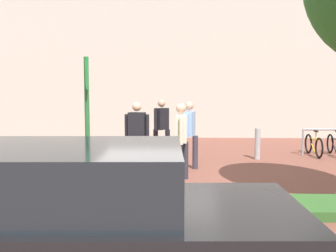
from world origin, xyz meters
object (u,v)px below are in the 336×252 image
(person_casual_tan, at_px, (189,131))
(car_black_suv, at_px, (69,228))
(person_shirt_white, at_px, (181,136))
(bollard_steel, at_px, (257,144))
(parking_sign_post, at_px, (87,111))
(person_suited_navy, at_px, (137,132))
(bike_at_sign, at_px, (93,188))
(person_suited_dark, at_px, (162,125))

(person_casual_tan, relative_size, car_black_suv, 0.39)
(person_shirt_white, bearing_deg, bollard_steel, 50.51)
(parking_sign_post, xyz_separation_m, person_shirt_white, (1.57, 2.30, -0.70))
(person_shirt_white, bearing_deg, person_casual_tan, 80.52)
(person_suited_navy, bearing_deg, bike_at_sign, -98.79)
(bollard_steel, distance_m, person_casual_tan, 2.55)
(bike_at_sign, bearing_deg, person_suited_dark, 78.92)
(bike_at_sign, relative_size, car_black_suv, 0.36)
(bike_at_sign, relative_size, person_shirt_white, 0.92)
(bollard_steel, xyz_separation_m, person_suited_navy, (-3.28, -1.91, 0.53))
(parking_sign_post, distance_m, person_shirt_white, 2.87)
(car_black_suv, bearing_deg, person_suited_navy, 90.11)
(parking_sign_post, bearing_deg, bollard_steel, 52.81)
(person_suited_navy, bearing_deg, parking_sign_post, -99.27)
(person_shirt_white, distance_m, person_suited_navy, 1.31)
(parking_sign_post, relative_size, person_shirt_white, 1.50)
(parking_sign_post, xyz_separation_m, person_suited_navy, (0.50, 3.06, -0.70))
(person_suited_dark, bearing_deg, car_black_suv, -93.50)
(parking_sign_post, bearing_deg, person_suited_navy, 80.73)
(parking_sign_post, bearing_deg, person_suited_dark, 78.69)
(bike_at_sign, height_order, person_suited_dark, person_suited_dark)
(parking_sign_post, relative_size, bollard_steel, 2.87)
(parking_sign_post, bearing_deg, bike_at_sign, 70.19)
(parking_sign_post, height_order, bollard_steel, parking_sign_post)
(bike_at_sign, relative_size, person_suited_dark, 0.92)
(person_shirt_white, relative_size, person_suited_dark, 1.00)
(parking_sign_post, xyz_separation_m, car_black_suv, (0.51, -3.04, -0.92))
(bollard_steel, distance_m, person_suited_dark, 2.82)
(person_casual_tan, xyz_separation_m, person_suited_navy, (-1.27, -0.43, 0.00))
(bike_at_sign, xyz_separation_m, bollard_steel, (3.73, 4.85, 0.10))
(bike_at_sign, height_order, car_black_suv, car_black_suv)
(parking_sign_post, height_order, person_casual_tan, parking_sign_post)
(bike_at_sign, distance_m, person_suited_dark, 5.03)
(bollard_steel, height_order, person_suited_dark, person_suited_dark)
(person_suited_dark, distance_m, person_suited_navy, 2.03)
(car_black_suv, bearing_deg, person_suited_dark, 86.50)
(bollard_steel, bearing_deg, person_suited_navy, -149.70)
(bike_at_sign, distance_m, bollard_steel, 6.12)
(parking_sign_post, distance_m, person_casual_tan, 3.97)
(person_shirt_white, bearing_deg, parking_sign_post, -124.34)
(parking_sign_post, height_order, person_shirt_white, parking_sign_post)
(bollard_steel, height_order, person_casual_tan, person_casual_tan)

